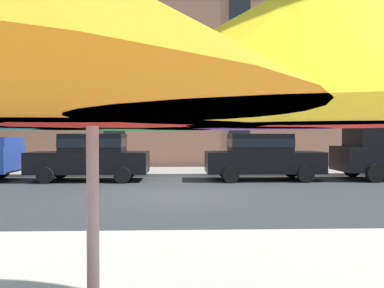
# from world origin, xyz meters

# --- Properties ---
(ground_plane) EXTENTS (120.00, 120.00, 0.00)m
(ground_plane) POSITION_xyz_m (0.00, 0.00, 0.00)
(ground_plane) COLOR #2D3033
(sidewalk_far) EXTENTS (56.00, 3.60, 0.12)m
(sidewalk_far) POSITION_xyz_m (0.00, 6.80, 0.06)
(sidewalk_far) COLOR gray
(sidewalk_far) RESTS_ON ground
(apartment_building) EXTENTS (39.05, 12.08, 19.20)m
(apartment_building) POSITION_xyz_m (-0.00, 14.99, 9.60)
(apartment_building) COLOR #A87056
(apartment_building) RESTS_ON ground
(sedan_black) EXTENTS (4.40, 1.98, 1.78)m
(sedan_black) POSITION_xyz_m (-3.25, 3.70, 0.95)
(sedan_black) COLOR black
(sedan_black) RESTS_ON ground
(sedan_black_midblock) EXTENTS (4.40, 1.98, 1.78)m
(sedan_black_midblock) POSITION_xyz_m (3.27, 3.70, 0.95)
(sedan_black_midblock) COLOR black
(sedan_black_midblock) RESTS_ON ground
(patio_umbrella) EXTENTS (3.54, 3.54, 2.22)m
(patio_umbrella) POSITION_xyz_m (-0.33, -9.00, 1.95)
(patio_umbrella) COLOR silver
(patio_umbrella) RESTS_ON ground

